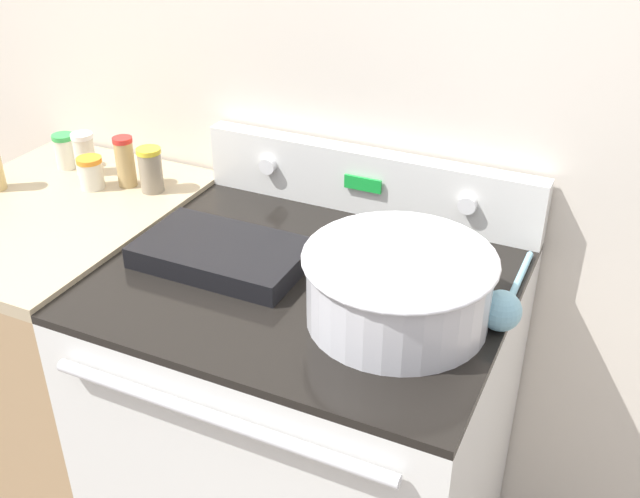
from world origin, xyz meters
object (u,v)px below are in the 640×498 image
spice_jar_orange_cap (91,173)px  spice_jar_green_cap (65,151)px  casserole_dish (222,252)px  spice_jar_red_cap (125,162)px  ladle (502,308)px  spice_jar_yellow_cap (151,170)px  mixing_bowl (398,284)px  spice_jar_white_cap (85,153)px

spice_jar_orange_cap → spice_jar_green_cap: bearing=153.5°
casserole_dish → spice_jar_red_cap: (-0.40, 0.20, 0.05)m
ladle → spice_jar_yellow_cap: size_ratio=2.87×
mixing_bowl → spice_jar_orange_cap: mixing_bowl is taller
spice_jar_red_cap → spice_jar_green_cap: bearing=173.9°
spice_jar_white_cap → casserole_dish: bearing=-22.0°
casserole_dish → spice_jar_white_cap: (-0.54, 0.22, 0.04)m
spice_jar_red_cap → ladle: bearing=-10.0°
ladle → spice_jar_green_cap: (-1.19, 0.20, 0.02)m
casserole_dish → spice_jar_orange_cap: 0.50m
mixing_bowl → spice_jar_white_cap: bearing=164.7°
spice_jar_red_cap → casserole_dish: bearing=-27.0°
casserole_dish → mixing_bowl: bearing=-5.4°
spice_jar_green_cap → mixing_bowl: bearing=-14.7°
spice_jar_white_cap → ladle: bearing=-9.5°
ladle → spice_jar_orange_cap: bearing=173.2°
casserole_dish → spice_jar_red_cap: size_ratio=2.75×
mixing_bowl → spice_jar_red_cap: bearing=163.1°
spice_jar_yellow_cap → spice_jar_orange_cap: bearing=-161.4°
ladle → spice_jar_red_cap: 1.00m
spice_jar_red_cap → spice_jar_green_cap: (-0.21, 0.02, -0.02)m
spice_jar_yellow_cap → spice_jar_white_cap: size_ratio=1.03×
spice_jar_green_cap → spice_jar_white_cap: bearing=-6.6°
ladle → casserole_dish: bearing=-176.9°
spice_jar_white_cap → spice_jar_red_cap: bearing=-5.9°
spice_jar_red_cap → spice_jar_yellow_cap: bearing=0.5°
spice_jar_white_cap → spice_jar_green_cap: (-0.07, 0.01, -0.01)m
ladle → spice_jar_white_cap: spice_jar_white_cap is taller
casserole_dish → spice_jar_yellow_cap: size_ratio=3.14×
spice_jar_orange_cap → spice_jar_white_cap: size_ratio=0.74×
ladle → spice_jar_orange_cap: 1.06m
ladle → spice_jar_orange_cap: size_ratio=3.99×
spice_jar_yellow_cap → spice_jar_orange_cap: 0.15m
spice_jar_yellow_cap → spice_jar_white_cap: spice_jar_yellow_cap is taller
casserole_dish → spice_jar_yellow_cap: (-0.33, 0.21, 0.04)m
spice_jar_white_cap → spice_jar_green_cap: spice_jar_white_cap is taller
spice_jar_yellow_cap → ladle: bearing=-10.9°
spice_jar_red_cap → spice_jar_white_cap: (-0.14, 0.01, -0.01)m
mixing_bowl → ladle: size_ratio=1.11×
casserole_dish → spice_jar_orange_cap: bearing=161.6°
spice_jar_yellow_cap → spice_jar_red_cap: spice_jar_red_cap is taller
casserole_dish → ladle: (0.58, 0.03, 0.01)m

